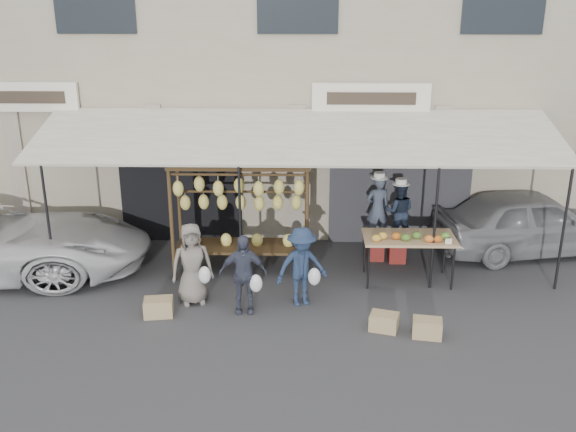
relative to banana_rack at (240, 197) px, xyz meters
The scene contains 16 objects.
ground_plane 2.54m from the banana_rack, 58.68° to the right, with size 90.00×90.00×0.00m, color #2D2D30.
shophouse 5.32m from the banana_rack, 77.71° to the left, with size 24.00×6.15×7.30m.
awning 1.56m from the banana_rack, 28.28° to the left, with size 10.00×2.35×2.92m.
banana_rack is the anchor object (origin of this frame).
produce_table 3.24m from the banana_rack, ahead, with size 1.70×0.90×1.04m.
vendor_left 2.82m from the banana_rack, 15.89° to the left, with size 0.48×0.32×1.32m, color #3C4455.
vendor_right 3.20m from the banana_rack, 12.06° to the left, with size 0.58×0.46×1.20m, color #1A2233.
customer_left 1.67m from the banana_rack, 120.91° to the right, with size 0.72×0.47×1.47m, color #6B645C.
customer_mid 1.80m from the banana_rack, 83.82° to the right, with size 0.82×0.34×1.40m, color #3A3E51.
customer_right 1.92m from the banana_rack, 47.73° to the right, with size 0.92×0.53×1.42m, color #1F2D49.
stool_left 3.09m from the banana_rack, 15.89° to the left, with size 0.32×0.32×0.45m, color maroon.
stool_right 3.43m from the banana_rack, 12.06° to the left, with size 0.33×0.33×0.47m, color maroon.
crate_near_a 3.59m from the banana_rack, 40.56° to the right, with size 0.45×0.34×0.27m, color tan.
crate_near_b 4.18m from the banana_rack, 36.39° to the right, with size 0.46×0.35×0.28m, color tan.
crate_far 2.58m from the banana_rack, 125.98° to the right, with size 0.48×0.37×0.29m, color tan.
sedan 6.10m from the banana_rack, 11.64° to the left, with size 1.61×4.01×1.37m, color gray.
Camera 1 is at (0.12, -9.70, 5.21)m, focal length 40.00 mm.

